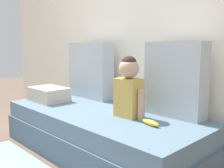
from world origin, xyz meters
TOP-DOWN VIEW (x-y plane):
  - ground_plane at (0.00, 0.00)m, footprint 12.00×12.00m
  - back_wall at (0.00, 0.55)m, footprint 5.12×0.10m
  - couch at (0.00, 0.00)m, footprint 1.92×0.84m
  - throw_pillow_left at (-0.53, 0.32)m, footprint 0.57×0.16m
  - throw_pillow_right at (0.53, 0.32)m, footprint 0.49×0.16m
  - toddler at (0.29, 0.04)m, footprint 0.31×0.16m
  - banana at (0.55, -0.02)m, footprint 0.18×0.07m
  - folded_blanket at (-0.68, -0.10)m, footprint 0.40×0.28m

SIDE VIEW (x-z plane):
  - ground_plane at x=0.00m, z-range 0.00..0.00m
  - couch at x=0.00m, z-range 0.00..0.38m
  - banana at x=0.55m, z-range 0.38..0.42m
  - folded_blanket at x=-0.68m, z-range 0.38..0.52m
  - toddler at x=0.29m, z-range 0.38..0.86m
  - throw_pillow_right at x=0.53m, z-range 0.38..0.97m
  - throw_pillow_left at x=-0.53m, z-range 0.38..0.98m
  - back_wall at x=0.00m, z-range 0.00..2.48m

